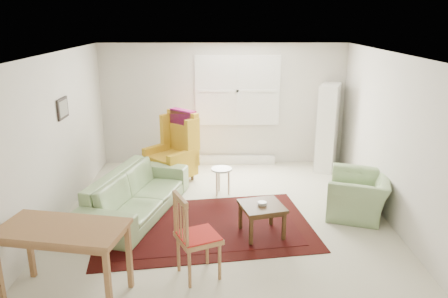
{
  "coord_description": "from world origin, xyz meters",
  "views": [
    {
      "loc": [
        -0.07,
        -6.11,
        3.01
      ],
      "look_at": [
        0.0,
        0.3,
        1.05
      ],
      "focal_mm": 35.0,
      "sensor_mm": 36.0,
      "label": 1
    }
  ],
  "objects_px": {
    "stool": "(222,181)",
    "cabinet": "(328,127)",
    "wingback_chair": "(170,147)",
    "coffee_table": "(262,220)",
    "armchair": "(359,191)",
    "desk_chair": "(198,235)",
    "desk": "(66,262)",
    "sofa": "(136,186)"
  },
  "relations": [
    {
      "from": "stool",
      "to": "cabinet",
      "type": "xyz_separation_m",
      "value": [
        2.14,
        1.32,
        0.63
      ]
    },
    {
      "from": "wingback_chair",
      "to": "coffee_table",
      "type": "bearing_deg",
      "value": -13.82
    },
    {
      "from": "armchair",
      "to": "desk_chair",
      "type": "distance_m",
      "value": 2.95
    },
    {
      "from": "desk",
      "to": "sofa",
      "type": "bearing_deg",
      "value": 79.63
    },
    {
      "from": "sofa",
      "to": "coffee_table",
      "type": "xyz_separation_m",
      "value": [
        1.9,
        -0.72,
        -0.23
      ]
    },
    {
      "from": "coffee_table",
      "to": "desk_chair",
      "type": "relative_size",
      "value": 0.54
    },
    {
      "from": "wingback_chair",
      "to": "stool",
      "type": "xyz_separation_m",
      "value": [
        0.95,
        -0.67,
        -0.42
      ]
    },
    {
      "from": "stool",
      "to": "desk_chair",
      "type": "xyz_separation_m",
      "value": [
        -0.29,
        -2.52,
        0.29
      ]
    },
    {
      "from": "stool",
      "to": "cabinet",
      "type": "distance_m",
      "value": 2.59
    },
    {
      "from": "coffee_table",
      "to": "desk_chair",
      "type": "height_order",
      "value": "desk_chair"
    },
    {
      "from": "armchair",
      "to": "wingback_chair",
      "type": "xyz_separation_m",
      "value": [
        -3.09,
        1.51,
        0.27
      ]
    },
    {
      "from": "armchair",
      "to": "desk_chair",
      "type": "relative_size",
      "value": 0.95
    },
    {
      "from": "desk",
      "to": "wingback_chair",
      "type": "bearing_deg",
      "value": 77.86
    },
    {
      "from": "cabinet",
      "to": "desk_chair",
      "type": "distance_m",
      "value": 4.55
    },
    {
      "from": "wingback_chair",
      "to": "stool",
      "type": "height_order",
      "value": "wingback_chair"
    },
    {
      "from": "wingback_chair",
      "to": "cabinet",
      "type": "relative_size",
      "value": 0.76
    },
    {
      "from": "wingback_chair",
      "to": "cabinet",
      "type": "xyz_separation_m",
      "value": [
        3.09,
        0.66,
        0.21
      ]
    },
    {
      "from": "armchair",
      "to": "cabinet",
      "type": "xyz_separation_m",
      "value": [
        0.0,
        2.17,
        0.47
      ]
    },
    {
      "from": "coffee_table",
      "to": "desk",
      "type": "height_order",
      "value": "desk"
    },
    {
      "from": "stool",
      "to": "armchair",
      "type": "bearing_deg",
      "value": -21.62
    },
    {
      "from": "armchair",
      "to": "stool",
      "type": "bearing_deg",
      "value": -92.93
    },
    {
      "from": "sofa",
      "to": "wingback_chair",
      "type": "distance_m",
      "value": 1.52
    },
    {
      "from": "coffee_table",
      "to": "stool",
      "type": "relative_size",
      "value": 1.19
    },
    {
      "from": "armchair",
      "to": "cabinet",
      "type": "distance_m",
      "value": 2.22
    },
    {
      "from": "desk_chair",
      "to": "cabinet",
      "type": "bearing_deg",
      "value": -56.76
    },
    {
      "from": "sofa",
      "to": "desk_chair",
      "type": "height_order",
      "value": "desk_chair"
    },
    {
      "from": "stool",
      "to": "coffee_table",
      "type": "bearing_deg",
      "value": -69.47
    },
    {
      "from": "cabinet",
      "to": "sofa",
      "type": "bearing_deg",
      "value": -127.57
    },
    {
      "from": "desk_chair",
      "to": "sofa",
      "type": "bearing_deg",
      "value": 6.68
    },
    {
      "from": "wingback_chair",
      "to": "cabinet",
      "type": "height_order",
      "value": "cabinet"
    },
    {
      "from": "wingback_chair",
      "to": "desk",
      "type": "xyz_separation_m",
      "value": [
        -0.77,
        -3.58,
        -0.24
      ]
    },
    {
      "from": "desk",
      "to": "desk_chair",
      "type": "xyz_separation_m",
      "value": [
        1.44,
        0.39,
        0.11
      ]
    },
    {
      "from": "stool",
      "to": "desk",
      "type": "distance_m",
      "value": 3.39
    },
    {
      "from": "armchair",
      "to": "coffee_table",
      "type": "bearing_deg",
      "value": -48.55
    },
    {
      "from": "desk_chair",
      "to": "desk",
      "type": "bearing_deg",
      "value": 80.8
    },
    {
      "from": "coffee_table",
      "to": "cabinet",
      "type": "relative_size",
      "value": 0.33
    },
    {
      "from": "wingback_chair",
      "to": "sofa",
      "type": "bearing_deg",
      "value": -63.39
    },
    {
      "from": "armchair",
      "to": "cabinet",
      "type": "relative_size",
      "value": 0.58
    },
    {
      "from": "desk_chair",
      "to": "armchair",
      "type": "bearing_deg",
      "value": -79.89
    },
    {
      "from": "desk_chair",
      "to": "coffee_table",
      "type": "bearing_deg",
      "value": -64.5
    },
    {
      "from": "coffee_table",
      "to": "armchair",
      "type": "bearing_deg",
      "value": 22.77
    },
    {
      "from": "coffee_table",
      "to": "stool",
      "type": "bearing_deg",
      "value": 110.53
    }
  ]
}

